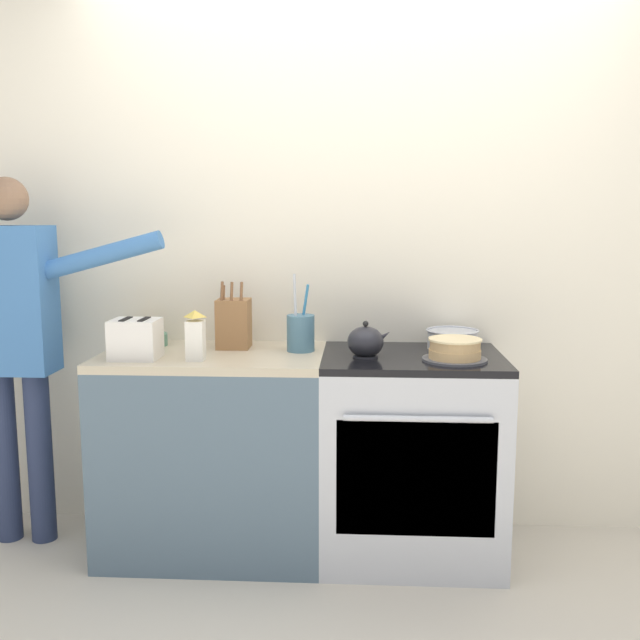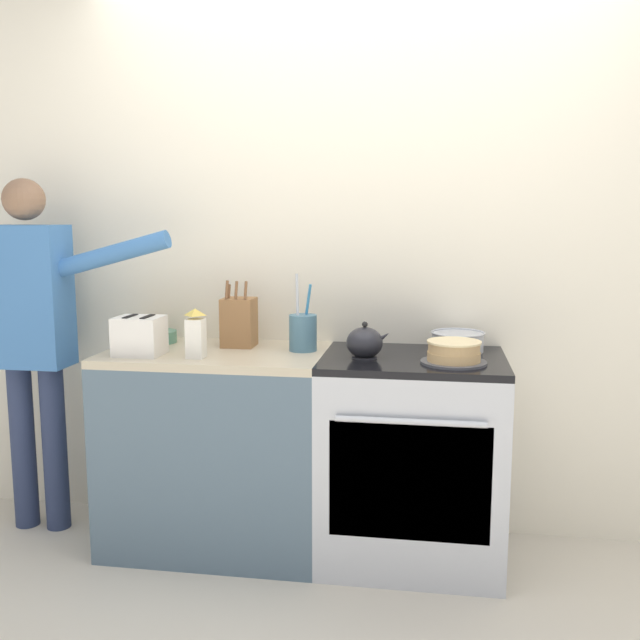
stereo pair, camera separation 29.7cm
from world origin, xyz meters
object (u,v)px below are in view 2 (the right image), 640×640
at_px(layer_cake, 454,353).
at_px(utensil_crock, 303,332).
at_px(fruit_bowl, 153,331).
at_px(toaster, 140,336).
at_px(stove_range, 412,458).
at_px(person_baker, 33,324).
at_px(knife_block, 239,322).
at_px(milk_carton, 196,334).
at_px(mixing_bowl, 458,341).
at_px(tea_kettle, 365,343).

xyz_separation_m(layer_cake, utensil_crock, (-0.64, 0.17, 0.04)).
relative_size(fruit_bowl, toaster, 0.96).
height_order(stove_range, person_baker, person_baker).
distance_m(stove_range, knife_block, 0.96).
distance_m(toaster, person_baker, 0.61).
distance_m(toaster, milk_carton, 0.26).
height_order(mixing_bowl, utensil_crock, utensil_crock).
height_order(utensil_crock, toaster, utensil_crock).
distance_m(stove_range, milk_carton, 1.05).
relative_size(layer_cake, fruit_bowl, 1.31).
distance_m(mixing_bowl, fruit_bowl, 1.39).
xyz_separation_m(tea_kettle, person_baker, (-1.53, 0.08, 0.03)).
xyz_separation_m(stove_range, person_baker, (-1.73, 0.03, 0.53)).
bearing_deg(knife_block, stove_range, -8.59).
xyz_separation_m(mixing_bowl, knife_block, (-0.96, -0.04, 0.07)).
bearing_deg(fruit_bowl, person_baker, -166.98).
relative_size(utensil_crock, fruit_bowl, 1.68).
height_order(knife_block, person_baker, person_baker).
xyz_separation_m(stove_range, toaster, (-1.14, -0.14, 0.52)).
relative_size(stove_range, mixing_bowl, 3.80).
xyz_separation_m(layer_cake, knife_block, (-0.94, 0.22, 0.07)).
distance_m(stove_range, tea_kettle, 0.54).
xyz_separation_m(stove_range, milk_carton, (-0.89, -0.16, 0.54)).
bearing_deg(person_baker, utensil_crock, -6.25).
height_order(stove_range, tea_kettle, tea_kettle).
relative_size(mixing_bowl, knife_block, 0.78).
bearing_deg(tea_kettle, milk_carton, -171.24).
distance_m(layer_cake, knife_block, 0.97).
height_order(knife_block, milk_carton, knife_block).
bearing_deg(fruit_bowl, knife_block, -4.78).
bearing_deg(fruit_bowl, layer_cake, -10.76).
height_order(stove_range, fruit_bowl, fruit_bowl).
bearing_deg(fruit_bowl, stove_range, -7.26).
bearing_deg(toaster, tea_kettle, 5.16).
relative_size(stove_range, tea_kettle, 4.78).
bearing_deg(milk_carton, tea_kettle, 8.76).
distance_m(knife_block, toaster, 0.44).
relative_size(knife_block, toaster, 1.44).
bearing_deg(person_baker, fruit_bowl, 5.39).
bearing_deg(tea_kettle, person_baker, 176.82).
xyz_separation_m(stove_range, mixing_bowl, (0.18, 0.16, 0.48)).
bearing_deg(layer_cake, knife_block, 166.64).
xyz_separation_m(knife_block, utensil_crock, (0.30, -0.06, -0.03)).
height_order(stove_range, toaster, toaster).
distance_m(tea_kettle, toaster, 0.95).
height_order(layer_cake, person_baker, person_baker).
bearing_deg(toaster, fruit_bowl, 101.64).
height_order(knife_block, utensil_crock, utensil_crock).
xyz_separation_m(tea_kettle, fruit_bowl, (-1.00, 0.21, -0.01)).
relative_size(stove_range, toaster, 4.25).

